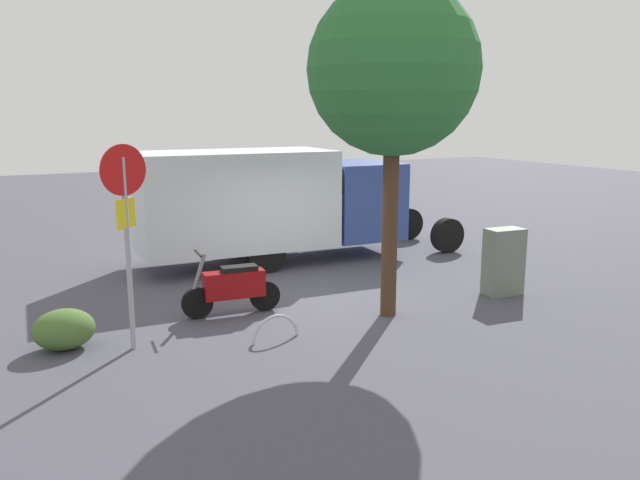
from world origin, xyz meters
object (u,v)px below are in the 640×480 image
box_truck_near (275,199)px  utility_cabinet (504,262)px  street_tree (393,71)px  bike_rack_hoop (276,340)px  stop_sign (126,215)px  motorcycle (233,286)px

box_truck_near → utility_cabinet: (-2.93, 4.73, -0.87)m
box_truck_near → street_tree: 5.54m
bike_rack_hoop → stop_sign: bearing=-16.9°
motorcycle → bike_rack_hoop: size_ratio=2.13×
street_tree → utility_cabinet: street_tree is taller
box_truck_near → bike_rack_hoop: bearing=-111.0°
box_truck_near → motorcycle: (2.32, 3.51, -1.02)m
street_tree → utility_cabinet: 4.56m
box_truck_near → bike_rack_hoop: 5.73m
utility_cabinet → bike_rack_hoop: (5.10, 0.34, -0.67)m
box_truck_near → stop_sign: size_ratio=2.61×
box_truck_near → utility_cabinet: size_ratio=6.14×
box_truck_near → utility_cabinet: 5.63m
motorcycle → utility_cabinet: 5.39m
box_truck_near → stop_sign: stop_sign is taller
stop_sign → utility_cabinet: 7.36m
motorcycle → bike_rack_hoop: motorcycle is taller
street_tree → bike_rack_hoop: bearing=6.5°
box_truck_near → bike_rack_hoop: box_truck_near is taller
stop_sign → street_tree: bearing=175.1°
street_tree → motorcycle: bearing=-27.8°
motorcycle → street_tree: 4.69m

